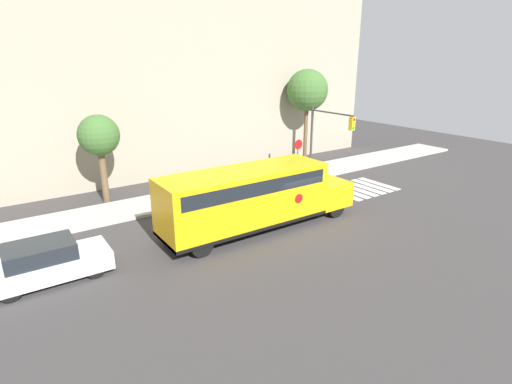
# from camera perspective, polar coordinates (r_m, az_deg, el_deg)

# --- Properties ---
(ground_plane) EXTENTS (60.00, 60.00, 0.00)m
(ground_plane) POSITION_cam_1_polar(r_m,az_deg,el_deg) (20.21, 5.41, -4.50)
(ground_plane) COLOR #3A3838
(sidewalk_strip) EXTENTS (44.00, 3.00, 0.15)m
(sidewalk_strip) POSITION_cam_1_polar(r_m,az_deg,el_deg) (25.18, -4.04, 0.45)
(sidewalk_strip) COLOR #B2ADA3
(sidewalk_strip) RESTS_ON ground
(building_backdrop) EXTENTS (32.00, 4.00, 13.47)m
(building_backdrop) POSITION_cam_1_polar(r_m,az_deg,el_deg) (29.75, -10.98, 16.04)
(building_backdrop) COLOR #9E937F
(building_backdrop) RESTS_ON ground
(crosswalk_stripes) EXTENTS (4.00, 3.20, 0.01)m
(crosswalk_stripes) POSITION_cam_1_polar(r_m,az_deg,el_deg) (26.32, 14.72, 0.52)
(crosswalk_stripes) COLOR white
(crosswalk_stripes) RESTS_ON ground
(school_bus) EXTENTS (10.07, 2.57, 3.05)m
(school_bus) POSITION_cam_1_polar(r_m,az_deg,el_deg) (18.80, -0.52, -0.52)
(school_bus) COLOR #EAA80F
(school_bus) RESTS_ON ground
(parked_car) EXTENTS (4.22, 1.80, 1.54)m
(parked_car) POSITION_cam_1_polar(r_m,az_deg,el_deg) (16.81, -27.68, -8.85)
(parked_car) COLOR silver
(parked_car) RESTS_ON ground
(stop_sign) EXTENTS (0.66, 0.10, 2.79)m
(stop_sign) POSITION_cam_1_polar(r_m,az_deg,el_deg) (26.88, 6.01, 5.42)
(stop_sign) COLOR #38383A
(stop_sign) RESTS_ON ground
(traffic_light) EXTENTS (0.28, 3.74, 4.89)m
(traffic_light) POSITION_cam_1_polar(r_m,az_deg,el_deg) (26.46, 9.86, 8.31)
(traffic_light) COLOR #38383A
(traffic_light) RESTS_ON ground
(tree_near_sidewalk) EXTENTS (3.15, 3.15, 7.14)m
(tree_near_sidewalk) POSITION_cam_1_polar(r_m,az_deg,el_deg) (31.70, 7.34, 14.15)
(tree_near_sidewalk) COLOR brown
(tree_near_sidewalk) RESTS_ON ground
(tree_far_sidewalk) EXTENTS (2.25, 2.25, 5.00)m
(tree_far_sidewalk) POSITION_cam_1_polar(r_m,az_deg,el_deg) (23.80, -21.53, 7.36)
(tree_far_sidewalk) COLOR brown
(tree_far_sidewalk) RESTS_ON ground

